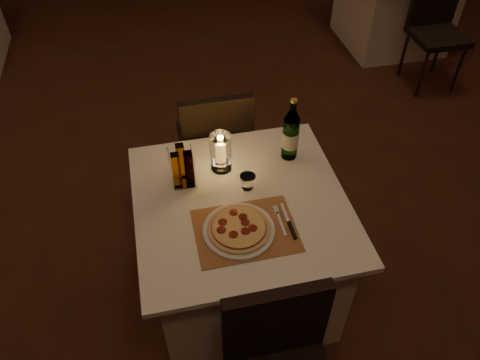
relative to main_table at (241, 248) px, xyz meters
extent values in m
cube|color=#462216|center=(-0.08, 0.77, -0.38)|extent=(8.00, 10.00, 0.02)
cube|color=white|center=(0.00, 0.00, -0.02)|extent=(0.88, 0.88, 0.71)
cube|color=white|center=(0.00, 0.00, 0.35)|extent=(1.00, 1.00, 0.03)
cube|color=black|center=(0.00, -0.61, 0.32)|extent=(0.42, 0.05, 0.42)
cube|color=black|center=(0.00, 0.80, 0.09)|extent=(0.42, 0.42, 0.05)
cube|color=black|center=(0.00, 0.61, 0.32)|extent=(0.42, 0.05, 0.42)
cylinder|color=black|center=(0.17, 0.97, -0.15)|extent=(0.03, 0.03, 0.44)
cylinder|color=black|center=(-0.17, 0.97, -0.15)|extent=(0.03, 0.03, 0.44)
cylinder|color=black|center=(0.17, 0.63, -0.15)|extent=(0.03, 0.03, 0.44)
cylinder|color=black|center=(-0.17, 0.63, -0.15)|extent=(0.03, 0.03, 0.44)
cube|color=#A46839|center=(-0.02, -0.18, 0.37)|extent=(0.45, 0.34, 0.00)
cylinder|color=white|center=(-0.05, -0.18, 0.38)|extent=(0.32, 0.32, 0.01)
cylinder|color=#D8B77F|center=(-0.05, -0.18, 0.39)|extent=(0.28, 0.28, 0.01)
cylinder|color=maroon|center=(-0.05, -0.18, 0.40)|extent=(0.24, 0.24, 0.00)
cylinder|color=#EACC7F|center=(-0.05, -0.18, 0.40)|extent=(0.24, 0.24, 0.00)
cylinder|color=maroon|center=(-0.02, -0.16, 0.40)|extent=(0.04, 0.04, 0.00)
cylinder|color=maroon|center=(-0.02, -0.13, 0.40)|extent=(0.04, 0.04, 0.00)
cylinder|color=maroon|center=(-0.05, -0.10, 0.40)|extent=(0.04, 0.04, 0.00)
cylinder|color=maroon|center=(-0.11, -0.14, 0.40)|extent=(0.04, 0.04, 0.00)
cylinder|color=maroon|center=(-0.13, -0.18, 0.40)|extent=(0.04, 0.04, 0.00)
cylinder|color=maroon|center=(-0.08, -0.22, 0.40)|extent=(0.04, 0.04, 0.00)
cylinder|color=maroon|center=(-0.03, -0.21, 0.40)|extent=(0.04, 0.04, 0.00)
cylinder|color=maroon|center=(0.01, -0.20, 0.40)|extent=(0.04, 0.04, 0.00)
cube|color=silver|center=(0.15, -0.18, 0.37)|extent=(0.01, 0.14, 0.00)
cube|color=silver|center=(0.15, -0.09, 0.37)|extent=(0.02, 0.05, 0.00)
cube|color=black|center=(0.18, -0.23, 0.38)|extent=(0.02, 0.10, 0.01)
cube|color=silver|center=(0.18, -0.12, 0.37)|extent=(0.01, 0.12, 0.00)
cylinder|color=#589550|center=(0.31, 0.26, 0.48)|extent=(0.08, 0.08, 0.24)
cylinder|color=#589550|center=(0.31, 0.26, 0.68)|extent=(0.03, 0.03, 0.04)
cylinder|color=gold|center=(0.31, 0.26, 0.71)|extent=(0.03, 0.03, 0.01)
cylinder|color=silver|center=(0.31, 0.26, 0.48)|extent=(0.08, 0.08, 0.09)
cylinder|color=white|center=(-0.05, 0.25, 0.37)|extent=(0.10, 0.10, 0.01)
cylinder|color=white|center=(-0.05, 0.25, 0.40)|extent=(0.02, 0.02, 0.04)
cylinder|color=white|center=(-0.05, 0.25, 0.49)|extent=(0.11, 0.11, 0.15)
cylinder|color=white|center=(-0.05, 0.25, 0.48)|extent=(0.03, 0.03, 0.11)
ellipsoid|color=orange|center=(-0.05, 0.25, 0.55)|extent=(0.02, 0.02, 0.03)
cube|color=white|center=(-0.25, 0.19, 0.37)|extent=(0.12, 0.12, 0.01)
cylinder|color=white|center=(-0.30, 0.14, 0.46)|extent=(0.01, 0.01, 0.18)
cylinder|color=white|center=(-0.19, 0.14, 0.46)|extent=(0.01, 0.01, 0.18)
cylinder|color=white|center=(-0.30, 0.25, 0.46)|extent=(0.01, 0.01, 0.18)
cylinder|color=white|center=(-0.19, 0.25, 0.46)|extent=(0.01, 0.01, 0.18)
cube|color=#BF8C33|center=(-0.28, 0.16, 0.47)|extent=(0.04, 0.04, 0.20)
cube|color=#3F1E14|center=(-0.22, 0.16, 0.47)|extent=(0.04, 0.04, 0.20)
cube|color=#BF8C33|center=(-0.25, 0.22, 0.47)|extent=(0.04, 0.04, 0.20)
cube|color=white|center=(2.10, 2.54, -0.02)|extent=(0.88, 0.88, 0.71)
cube|color=black|center=(2.10, 1.74, 0.09)|extent=(0.42, 0.42, 0.05)
cube|color=black|center=(2.10, 1.93, 0.32)|extent=(0.42, 0.05, 0.42)
cylinder|color=black|center=(1.93, 1.57, -0.15)|extent=(0.03, 0.03, 0.44)
cylinder|color=black|center=(2.27, 1.57, -0.15)|extent=(0.03, 0.03, 0.44)
cylinder|color=black|center=(1.93, 1.91, -0.15)|extent=(0.03, 0.03, 0.44)
cylinder|color=black|center=(2.27, 1.91, -0.15)|extent=(0.03, 0.03, 0.44)
camera|label=1|loc=(-0.33, -1.47, 1.98)|focal=35.00mm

